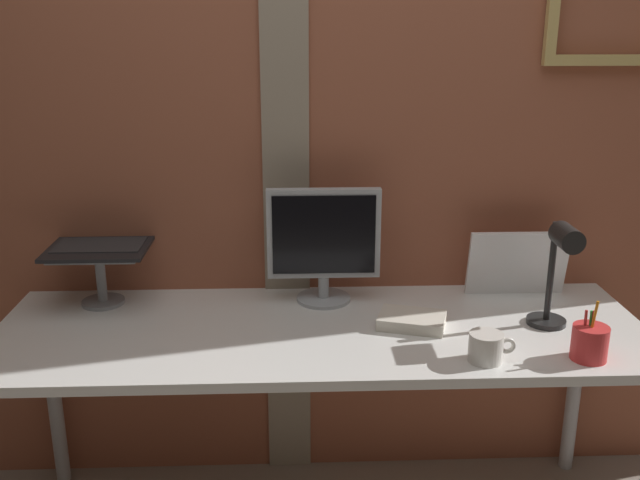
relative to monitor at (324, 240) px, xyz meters
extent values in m
cube|color=#9E563D|center=(0.11, 0.18, 0.42)|extent=(3.25, 0.12, 2.70)
cube|color=gray|center=(-0.12, 0.12, 0.42)|extent=(0.16, 0.01, 2.70)
cube|color=tan|center=(0.90, 0.10, 0.57)|extent=(0.38, 0.03, 0.03)
cube|color=tan|center=(0.73, 0.10, 0.72)|extent=(0.03, 0.03, 0.27)
cube|color=white|center=(-0.02, -0.22, -0.23)|extent=(2.00, 0.68, 0.03)
cylinder|color=#B2B2B7|center=(-0.96, 0.06, -0.59)|extent=(0.05, 0.05, 0.69)
cylinder|color=#B2B2B7|center=(0.92, 0.06, -0.59)|extent=(0.05, 0.05, 0.69)
cylinder|color=#ADB2B7|center=(0.00, 0.00, -0.21)|extent=(0.18, 0.18, 0.01)
cylinder|color=#ADB2B7|center=(0.00, 0.00, -0.16)|extent=(0.04, 0.04, 0.07)
cube|color=#ADB2B7|center=(0.00, 0.00, 0.02)|extent=(0.37, 0.04, 0.30)
cube|color=black|center=(0.00, -0.02, 0.02)|extent=(0.34, 0.00, 0.26)
cylinder|color=gray|center=(-0.73, 0.00, -0.21)|extent=(0.14, 0.14, 0.01)
cylinder|color=gray|center=(-0.73, 0.00, -0.12)|extent=(0.03, 0.03, 0.16)
cube|color=gray|center=(-0.73, 0.00, -0.03)|extent=(0.28, 0.22, 0.01)
cube|color=black|center=(-0.73, 0.00, -0.02)|extent=(0.32, 0.25, 0.01)
cube|color=#2D2D30|center=(-0.73, 0.02, -0.01)|extent=(0.28, 0.16, 0.00)
cube|color=black|center=(-0.73, 0.15, 0.09)|extent=(0.32, 0.05, 0.21)
cube|color=black|center=(-0.73, 0.14, 0.09)|extent=(0.29, 0.04, 0.18)
cube|color=white|center=(0.66, 0.02, -0.10)|extent=(0.34, 0.06, 0.23)
cylinder|color=black|center=(0.68, -0.22, -0.20)|extent=(0.12, 0.12, 0.02)
cylinder|color=black|center=(0.68, -0.22, -0.04)|extent=(0.02, 0.02, 0.31)
cylinder|color=black|center=(0.68, -0.31, 0.10)|extent=(0.07, 0.11, 0.07)
cylinder|color=red|center=(0.72, -0.46, -0.16)|extent=(0.10, 0.10, 0.10)
cylinder|color=red|center=(0.72, -0.46, -0.14)|extent=(0.01, 0.02, 0.13)
cylinder|color=orange|center=(0.72, -0.46, -0.12)|extent=(0.02, 0.01, 0.17)
cylinder|color=green|center=(0.72, -0.45, -0.14)|extent=(0.01, 0.01, 0.13)
cylinder|color=red|center=(0.70, -0.46, -0.14)|extent=(0.02, 0.03, 0.13)
cylinder|color=silver|center=(0.43, -0.46, -0.17)|extent=(0.10, 0.10, 0.08)
torus|color=silver|center=(0.49, -0.46, -0.17)|extent=(0.05, 0.01, 0.05)
cube|color=silver|center=(0.26, -0.22, -0.19)|extent=(0.23, 0.19, 0.04)
camera|label=1|loc=(-0.10, -2.21, 0.69)|focal=39.72mm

